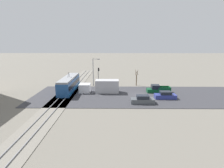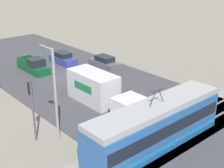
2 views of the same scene
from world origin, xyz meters
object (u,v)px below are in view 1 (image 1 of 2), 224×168
at_px(traffic_light_pole, 99,74).
at_px(street_lamp_near_crossing, 94,70).
at_px(box_truck, 102,87).
at_px(sedan_car_1, 165,95).
at_px(sedan_car_0, 143,100).
at_px(pickup_truck, 158,89).
at_px(street_tree, 136,78).
at_px(light_rail_tram, 69,84).

relative_size(traffic_light_pole, street_lamp_near_crossing, 0.65).
height_order(box_truck, street_lamp_near_crossing, street_lamp_near_crossing).
xyz_separation_m(sedan_car_1, traffic_light_pole, (12.49, 15.33, 2.46)).
distance_m(sedan_car_0, street_lamp_near_crossing, 18.39).
distance_m(pickup_truck, street_tree, 8.40).
relative_size(street_tree, street_lamp_near_crossing, 0.59).
height_order(sedan_car_0, street_tree, street_tree).
bearing_deg(pickup_truck, street_tree, 31.09).
relative_size(box_truck, street_lamp_near_crossing, 1.24).
bearing_deg(street_lamp_near_crossing, box_truck, -159.13).
distance_m(sedan_car_0, traffic_light_pole, 18.62).
bearing_deg(pickup_truck, traffic_light_pole, 62.28).
distance_m(traffic_light_pole, street_tree, 10.69).
xyz_separation_m(traffic_light_pole, street_lamp_near_crossing, (-1.33, 1.10, 1.21)).
height_order(light_rail_tram, box_truck, light_rail_tram).
height_order(sedan_car_0, traffic_light_pole, traffic_light_pole).
distance_m(box_truck, sedan_car_0, 11.46).
bearing_deg(street_tree, pickup_truck, -148.91).
bearing_deg(box_truck, sedan_car_1, -108.06).
distance_m(pickup_truck, sedan_car_1, 4.68).
xyz_separation_m(pickup_truck, traffic_light_pole, (7.83, 14.90, 2.41)).
relative_size(sedan_car_1, traffic_light_pole, 0.92).
distance_m(light_rail_tram, box_truck, 8.28).
bearing_deg(sedan_car_1, box_truck, 71.94).
height_order(pickup_truck, street_tree, street_tree).
height_order(pickup_truck, street_lamp_near_crossing, street_lamp_near_crossing).
bearing_deg(sedan_car_1, light_rail_tram, 74.88).
xyz_separation_m(light_rail_tram, sedan_car_0, (-9.00, -16.73, -1.00)).
bearing_deg(sedan_car_1, pickup_truck, 5.35).
bearing_deg(sedan_car_0, sedan_car_1, 119.65).
xyz_separation_m(traffic_light_pole, street_tree, (-0.71, -10.60, -1.17)).
xyz_separation_m(pickup_truck, street_lamp_near_crossing, (6.50, 16.00, 3.62)).
distance_m(sedan_car_0, street_tree, 14.88).
bearing_deg(sedan_car_1, traffic_light_pole, 50.84).
relative_size(sedan_car_1, street_tree, 1.01).
relative_size(box_truck, pickup_truck, 1.70).
bearing_deg(street_lamp_near_crossing, street_tree, -86.97).
bearing_deg(sedan_car_0, pickup_truck, 147.52).
bearing_deg(sedan_car_0, street_lamp_near_crossing, -141.98).
distance_m(box_truck, traffic_light_pole, 8.26).
bearing_deg(traffic_light_pole, sedan_car_0, -147.22).
bearing_deg(street_tree, street_lamp_near_crossing, 93.03).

